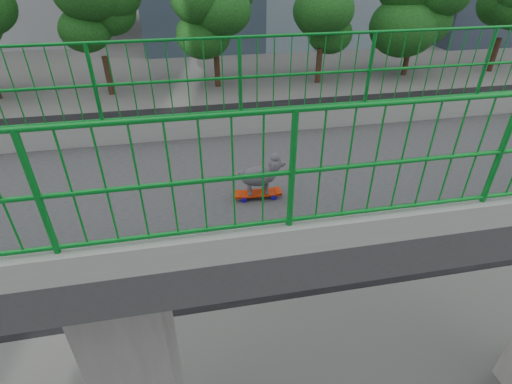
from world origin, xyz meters
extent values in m
cube|color=black|center=(-13.00, 0.00, 0.01)|extent=(18.00, 90.00, 0.02)
cube|color=#2D2D2F|center=(0.00, 0.00, 6.75)|extent=(3.00, 24.00, 0.50)
cube|color=slate|center=(0.00, 0.00, 3.25)|extent=(1.20, 1.20, 6.50)
cube|color=gray|center=(-1.40, 0.00, 7.15)|extent=(0.20, 24.00, 0.30)
cylinder|color=#0D7C25|center=(-1.40, 0.00, 8.40)|extent=(0.04, 24.00, 0.04)
cylinder|color=#0D7C25|center=(-1.40, 0.00, 7.85)|extent=(0.04, 24.00, 0.04)
cylinder|color=#0D7C25|center=(-1.40, 0.00, 7.85)|extent=(0.06, 0.06, 1.10)
cube|color=gray|center=(1.40, 0.00, 7.15)|extent=(0.20, 24.00, 0.30)
cylinder|color=#0D7C25|center=(1.40, 0.00, 8.40)|extent=(0.04, 24.00, 0.04)
cylinder|color=#0D7C25|center=(1.40, 0.00, 7.85)|extent=(0.04, 24.00, 0.04)
cylinder|color=#0D7C25|center=(1.40, 0.00, 7.85)|extent=(0.06, 0.06, 1.10)
cylinder|color=black|center=(-25.80, -4.00, 1.36)|extent=(0.44, 0.44, 2.73)
ellipsoid|color=#0E340F|center=(-25.80, -4.00, 4.51)|extent=(4.20, 4.20, 3.57)
cylinder|color=black|center=(-26.20, 4.00, 1.43)|extent=(0.44, 0.44, 2.87)
ellipsoid|color=#0E340F|center=(-26.20, 4.00, 4.82)|extent=(4.60, 4.60, 3.91)
cylinder|color=black|center=(-25.60, 12.00, 1.33)|extent=(0.44, 0.44, 2.66)
ellipsoid|color=#0E340F|center=(-25.60, 12.00, 4.36)|extent=(4.00, 4.00, 3.40)
cylinder|color=black|center=(-26.30, 20.00, 1.50)|extent=(0.44, 0.44, 3.01)
ellipsoid|color=#0E340F|center=(-26.30, 20.00, 5.13)|extent=(5.00, 5.00, 4.25)
cylinder|color=black|center=(-25.90, 28.00, 1.38)|extent=(0.44, 0.44, 2.77)
ellipsoid|color=#0E340F|center=(-25.90, 28.00, 4.63)|extent=(4.40, 4.40, 3.74)
cube|color=red|center=(0.47, 1.89, 7.06)|extent=(0.18, 0.54, 0.02)
cube|color=#99999E|center=(0.46, 1.72, 7.04)|extent=(0.10, 0.04, 0.02)
cylinder|color=#1307A8|center=(0.39, 1.73, 7.03)|extent=(0.03, 0.06, 0.06)
sphere|color=yellow|center=(0.39, 1.73, 7.03)|extent=(0.03, 0.03, 0.03)
cylinder|color=#1307A8|center=(0.53, 1.72, 7.03)|extent=(0.03, 0.06, 0.06)
sphere|color=yellow|center=(0.53, 1.72, 7.03)|extent=(0.03, 0.03, 0.03)
cube|color=#99999E|center=(0.47, 2.06, 7.04)|extent=(0.10, 0.04, 0.02)
cylinder|color=#1307A8|center=(0.41, 2.07, 7.03)|extent=(0.03, 0.06, 0.06)
sphere|color=yellow|center=(0.41, 2.07, 7.03)|extent=(0.03, 0.03, 0.03)
cylinder|color=#1307A8|center=(0.54, 2.06, 7.03)|extent=(0.03, 0.06, 0.06)
sphere|color=yellow|center=(0.54, 2.06, 7.03)|extent=(0.03, 0.03, 0.03)
ellipsoid|color=#2E2B31|center=(0.47, 1.89, 7.29)|extent=(0.23, 0.35, 0.23)
sphere|color=#2E2B31|center=(0.47, 2.09, 7.43)|extent=(0.15, 0.15, 0.15)
sphere|color=black|center=(0.48, 2.19, 7.41)|extent=(0.03, 0.03, 0.03)
sphere|color=#2E2B31|center=(0.46, 1.71, 7.33)|extent=(0.08, 0.08, 0.08)
cylinder|color=#2E2B31|center=(0.42, 1.99, 7.14)|extent=(0.03, 0.03, 0.14)
cylinder|color=#2E2B31|center=(0.52, 1.99, 7.14)|extent=(0.03, 0.03, 0.14)
cylinder|color=#2E2B31|center=(0.41, 1.80, 7.14)|extent=(0.03, 0.03, 0.14)
cylinder|color=#2E2B31|center=(0.51, 1.80, 7.14)|extent=(0.03, 0.03, 0.14)
imported|color=black|center=(-6.00, 3.74, 0.67)|extent=(1.59, 3.96, 1.35)
imported|color=silver|center=(-15.60, -7.30, 0.80)|extent=(2.25, 5.54, 1.61)
imported|color=#A3A4A9|center=(-6.00, 2.23, 0.76)|extent=(1.61, 4.63, 1.53)
imported|color=silver|center=(-12.40, 3.04, 0.74)|extent=(2.08, 5.11, 1.48)
camera|label=1|loc=(4.13, 1.16, 9.47)|focal=27.20mm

